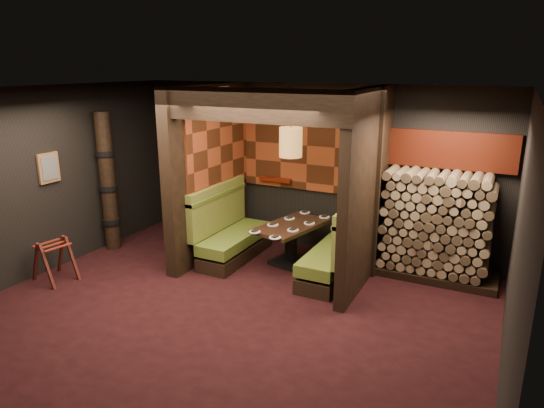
{
  "coord_description": "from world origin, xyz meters",
  "views": [
    {
      "loc": [
        3.08,
        -4.87,
        3.13
      ],
      "look_at": [
        0.0,
        1.3,
        1.15
      ],
      "focal_mm": 32.0,
      "sensor_mm": 36.0,
      "label": 1
    }
  ],
  "objects_px": {
    "booth_bench_left": "(230,235)",
    "pendant_lamp": "(291,142)",
    "booth_bench_right": "(338,254)",
    "luggage_rack": "(54,259)",
    "firewood_stack": "(441,227)",
    "totem_column": "(108,183)",
    "dining_table": "(291,238)"
  },
  "relations": [
    {
      "from": "booth_bench_left",
      "to": "pendant_lamp",
      "type": "bearing_deg",
      "value": 9.0
    },
    {
      "from": "booth_bench_right",
      "to": "luggage_rack",
      "type": "distance_m",
      "value": 4.26
    },
    {
      "from": "pendant_lamp",
      "to": "luggage_rack",
      "type": "height_order",
      "value": "pendant_lamp"
    },
    {
      "from": "firewood_stack",
      "to": "luggage_rack",
      "type": "bearing_deg",
      "value": -152.79
    },
    {
      "from": "booth_bench_left",
      "to": "luggage_rack",
      "type": "bearing_deg",
      "value": -134.28
    },
    {
      "from": "booth_bench_left",
      "to": "pendant_lamp",
      "type": "xyz_separation_m",
      "value": [
        1.02,
        0.16,
        1.6
      ]
    },
    {
      "from": "booth_bench_left",
      "to": "booth_bench_right",
      "type": "xyz_separation_m",
      "value": [
        1.89,
        0.0,
        0.0
      ]
    },
    {
      "from": "booth_bench_right",
      "to": "luggage_rack",
      "type": "bearing_deg",
      "value": -152.83
    },
    {
      "from": "firewood_stack",
      "to": "pendant_lamp",
      "type": "bearing_deg",
      "value": -166.4
    },
    {
      "from": "totem_column",
      "to": "firewood_stack",
      "type": "xyz_separation_m",
      "value": [
        5.33,
        1.25,
        -0.37
      ]
    },
    {
      "from": "booth_bench_left",
      "to": "totem_column",
      "type": "height_order",
      "value": "totem_column"
    },
    {
      "from": "dining_table",
      "to": "totem_column",
      "type": "xyz_separation_m",
      "value": [
        -3.11,
        -0.76,
        0.74
      ]
    },
    {
      "from": "booth_bench_left",
      "to": "firewood_stack",
      "type": "relative_size",
      "value": 0.92
    },
    {
      "from": "booth_bench_right",
      "to": "firewood_stack",
      "type": "height_order",
      "value": "firewood_stack"
    },
    {
      "from": "dining_table",
      "to": "pendant_lamp",
      "type": "relative_size",
      "value": 1.3
    },
    {
      "from": "dining_table",
      "to": "firewood_stack",
      "type": "height_order",
      "value": "firewood_stack"
    },
    {
      "from": "dining_table",
      "to": "pendant_lamp",
      "type": "bearing_deg",
      "value": -90.0
    },
    {
      "from": "dining_table",
      "to": "firewood_stack",
      "type": "distance_m",
      "value": 2.31
    },
    {
      "from": "booth_bench_right",
      "to": "luggage_rack",
      "type": "height_order",
      "value": "booth_bench_right"
    },
    {
      "from": "totem_column",
      "to": "firewood_stack",
      "type": "distance_m",
      "value": 5.49
    },
    {
      "from": "dining_table",
      "to": "totem_column",
      "type": "height_order",
      "value": "totem_column"
    },
    {
      "from": "totem_column",
      "to": "luggage_rack",
      "type": "bearing_deg",
      "value": -82.15
    },
    {
      "from": "firewood_stack",
      "to": "totem_column",
      "type": "bearing_deg",
      "value": -166.81
    },
    {
      "from": "booth_bench_right",
      "to": "totem_column",
      "type": "distance_m",
      "value": 4.1
    },
    {
      "from": "booth_bench_left",
      "to": "totem_column",
      "type": "xyz_separation_m",
      "value": [
        -2.09,
        -0.55,
        0.79
      ]
    },
    {
      "from": "pendant_lamp",
      "to": "firewood_stack",
      "type": "xyz_separation_m",
      "value": [
        2.22,
        0.54,
        -1.18
      ]
    },
    {
      "from": "pendant_lamp",
      "to": "totem_column",
      "type": "xyz_separation_m",
      "value": [
        -3.11,
        -0.71,
        -0.82
      ]
    },
    {
      "from": "luggage_rack",
      "to": "booth_bench_left",
      "type": "bearing_deg",
      "value": 45.72
    },
    {
      "from": "booth_bench_left",
      "to": "booth_bench_right",
      "type": "distance_m",
      "value": 1.89
    },
    {
      "from": "booth_bench_right",
      "to": "dining_table",
      "type": "height_order",
      "value": "booth_bench_right"
    },
    {
      "from": "luggage_rack",
      "to": "dining_table",
      "type": "bearing_deg",
      "value": 36.44
    },
    {
      "from": "booth_bench_left",
      "to": "pendant_lamp",
      "type": "relative_size",
      "value": 1.49
    }
  ]
}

